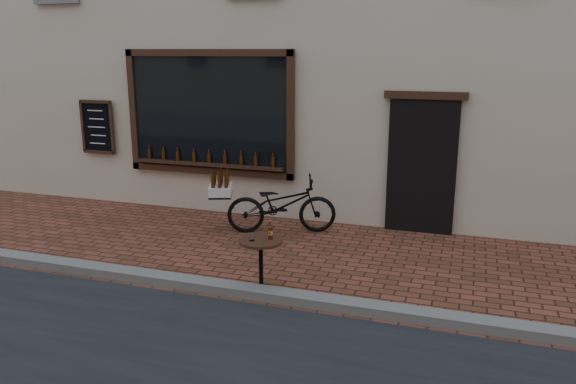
% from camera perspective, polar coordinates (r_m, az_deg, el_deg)
% --- Properties ---
extents(ground, '(90.00, 90.00, 0.00)m').
position_cam_1_polar(ground, '(6.97, -5.99, -10.90)').
color(ground, '#572F1C').
rests_on(ground, ground).
extents(kerb, '(90.00, 0.25, 0.12)m').
position_cam_1_polar(kerb, '(7.11, -5.33, -9.82)').
color(kerb, slate).
rests_on(kerb, ground).
extents(cargo_bicycle, '(2.14, 1.27, 1.01)m').
position_cam_1_polar(cargo_bicycle, '(9.27, -0.88, -1.24)').
color(cargo_bicycle, black).
rests_on(cargo_bicycle, ground).
extents(bistro_table, '(0.54, 0.54, 0.93)m').
position_cam_1_polar(bistro_table, '(6.97, -2.75, -6.40)').
color(bistro_table, black).
rests_on(bistro_table, ground).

